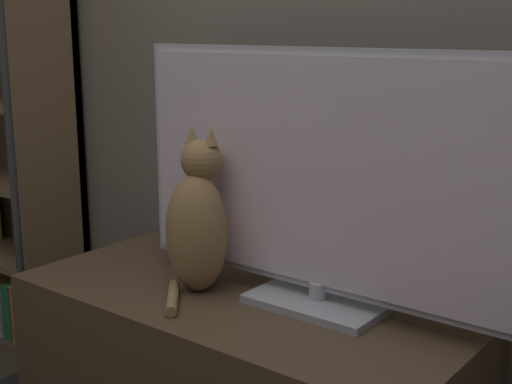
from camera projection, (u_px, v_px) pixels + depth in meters
name	position (u px, v px, depth m)	size (l,w,h in m)	color
tv_stand	(241.00, 382.00, 1.88)	(1.21, 0.55, 0.48)	brown
tv	(321.00, 181.00, 1.70)	(1.09, 0.20, 0.63)	#B7B7BC
cat	(198.00, 224.00, 1.84)	(0.18, 0.28, 0.43)	#997547
bookshelf	(9.00, 170.00, 2.69)	(0.62, 0.28, 1.48)	brown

